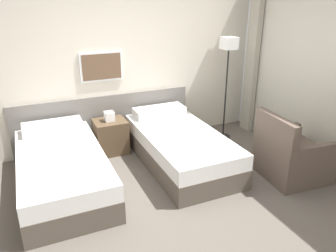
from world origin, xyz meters
TOP-DOWN VIEW (x-y plane):
  - ground_plane at (0.00, 0.00)m, footprint 16.00×16.00m
  - wall_headboard at (-0.03, 1.93)m, footprint 10.00×0.10m
  - bed_near_door at (-1.27, 0.88)m, footprint 1.01×2.01m
  - bed_near_window at (0.36, 0.88)m, footprint 1.01×2.01m
  - nightstand at (-0.46, 1.61)m, footprint 0.47×0.43m
  - floor_lamp at (1.44, 1.40)m, footprint 0.24×0.24m
  - armchair at (1.53, -0.07)m, footprint 0.83×0.84m

SIDE VIEW (x-z plane):
  - ground_plane at x=0.00m, z-range 0.00..0.00m
  - bed_near_door at x=-1.27m, z-range -0.06..0.55m
  - bed_near_window at x=0.36m, z-range -0.06..0.55m
  - nightstand at x=-0.46m, z-range -0.06..0.59m
  - armchair at x=1.53m, z-range -0.16..0.73m
  - wall_headboard at x=-0.03m, z-range -0.05..2.65m
  - floor_lamp at x=1.44m, z-range 0.52..2.19m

